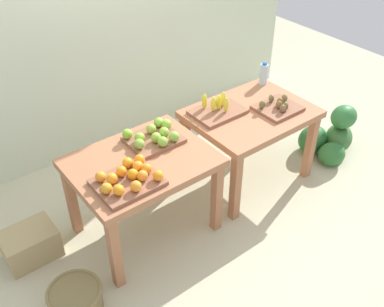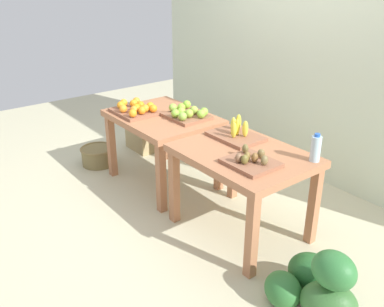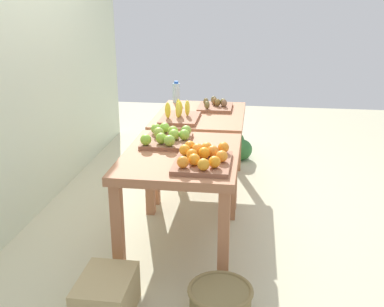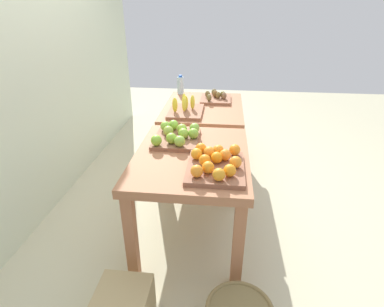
% 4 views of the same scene
% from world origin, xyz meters
% --- Properties ---
extents(ground_plane, '(8.00, 8.00, 0.00)m').
position_xyz_m(ground_plane, '(0.00, 0.00, 0.00)').
color(ground_plane, beige).
extents(display_table_left, '(1.04, 0.80, 0.72)m').
position_xyz_m(display_table_left, '(-0.56, 0.00, 0.62)').
color(display_table_left, '#AA6C48').
rests_on(display_table_left, ground_plane).
extents(display_table_right, '(1.04, 0.80, 0.72)m').
position_xyz_m(display_table_right, '(0.56, 0.00, 0.62)').
color(display_table_right, '#AA6C48').
rests_on(display_table_right, ground_plane).
extents(orange_bin, '(0.44, 0.36, 0.11)m').
position_xyz_m(orange_bin, '(-0.77, -0.17, 0.76)').
color(orange_bin, '#905B41').
rests_on(orange_bin, display_table_left).
extents(apple_bin, '(0.43, 0.36, 0.11)m').
position_xyz_m(apple_bin, '(-0.35, 0.14, 0.77)').
color(apple_bin, '#905B41').
rests_on(apple_bin, display_table_left).
extents(banana_crate, '(0.44, 0.32, 0.17)m').
position_xyz_m(banana_crate, '(0.31, 0.16, 0.76)').
color(banana_crate, '#905B41').
rests_on(banana_crate, display_table_right).
extents(kiwi_bin, '(0.36, 0.32, 0.10)m').
position_xyz_m(kiwi_bin, '(0.76, -0.12, 0.75)').
color(kiwi_bin, '#905B41').
rests_on(kiwi_bin, display_table_right).
extents(water_bottle, '(0.08, 0.08, 0.22)m').
position_xyz_m(water_bottle, '(1.00, 0.30, 0.82)').
color(water_bottle, silver).
rests_on(water_bottle, display_table_right).
extents(watermelon_pile, '(0.65, 0.58, 0.50)m').
position_xyz_m(watermelon_pile, '(1.49, -0.23, 0.18)').
color(watermelon_pile, '#35662F').
rests_on(watermelon_pile, ground_plane).
extents(wicker_basket, '(0.38, 0.38, 0.20)m').
position_xyz_m(wicker_basket, '(-1.36, -0.35, 0.11)').
color(wicker_basket, olive).
rests_on(wicker_basket, ground_plane).
extents(cardboard_produce_box, '(0.40, 0.30, 0.25)m').
position_xyz_m(cardboard_produce_box, '(-1.42, 0.30, 0.13)').
color(cardboard_produce_box, tan).
rests_on(cardboard_produce_box, ground_plane).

